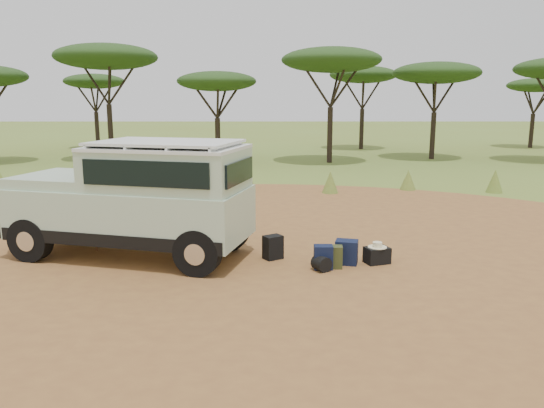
{
  "coord_description": "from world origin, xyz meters",
  "views": [
    {
      "loc": [
        0.83,
        -10.5,
        3.36
      ],
      "look_at": [
        0.87,
        1.35,
        1.0
      ],
      "focal_mm": 35.0,
      "sensor_mm": 36.0,
      "label": 1
    }
  ],
  "objects_px": {
    "backpack_black": "(273,247)",
    "backpack_navy": "(323,257)",
    "walking_staff": "(95,223)",
    "duffel_navy": "(346,252)",
    "backpack_olive": "(334,257)",
    "safari_vehicle": "(138,201)",
    "hard_case": "(377,255)"
  },
  "relations": [
    {
      "from": "walking_staff",
      "to": "duffel_navy",
      "type": "relative_size",
      "value": 2.69
    },
    {
      "from": "safari_vehicle",
      "to": "backpack_navy",
      "type": "bearing_deg",
      "value": 1.68
    },
    {
      "from": "backpack_black",
      "to": "walking_staff",
      "type": "bearing_deg",
      "value": 140.02
    },
    {
      "from": "backpack_black",
      "to": "duffel_navy",
      "type": "relative_size",
      "value": 1.02
    },
    {
      "from": "backpack_black",
      "to": "hard_case",
      "type": "height_order",
      "value": "backpack_black"
    },
    {
      "from": "backpack_navy",
      "to": "backpack_olive",
      "type": "distance_m",
      "value": 0.23
    },
    {
      "from": "walking_staff",
      "to": "backpack_black",
      "type": "height_order",
      "value": "walking_staff"
    },
    {
      "from": "backpack_black",
      "to": "backpack_navy",
      "type": "relative_size",
      "value": 1.06
    },
    {
      "from": "walking_staff",
      "to": "hard_case",
      "type": "xyz_separation_m",
      "value": [
        6.06,
        -0.8,
        -0.5
      ]
    },
    {
      "from": "walking_staff",
      "to": "backpack_navy",
      "type": "distance_m",
      "value": 5.07
    },
    {
      "from": "safari_vehicle",
      "to": "backpack_black",
      "type": "xyz_separation_m",
      "value": [
        2.88,
        -0.22,
        -0.96
      ]
    },
    {
      "from": "backpack_navy",
      "to": "backpack_olive",
      "type": "height_order",
      "value": "backpack_navy"
    },
    {
      "from": "backpack_black",
      "to": "hard_case",
      "type": "xyz_separation_m",
      "value": [
        2.16,
        -0.31,
        -0.09
      ]
    },
    {
      "from": "backpack_black",
      "to": "backpack_navy",
      "type": "height_order",
      "value": "backpack_black"
    },
    {
      "from": "safari_vehicle",
      "to": "hard_case",
      "type": "bearing_deg",
      "value": 8.64
    },
    {
      "from": "backpack_black",
      "to": "duffel_navy",
      "type": "bearing_deg",
      "value": -45.83
    },
    {
      "from": "safari_vehicle",
      "to": "duffel_navy",
      "type": "distance_m",
      "value": 4.53
    },
    {
      "from": "backpack_olive",
      "to": "hard_case",
      "type": "distance_m",
      "value": 0.98
    },
    {
      "from": "safari_vehicle",
      "to": "hard_case",
      "type": "height_order",
      "value": "safari_vehicle"
    },
    {
      "from": "backpack_black",
      "to": "duffel_navy",
      "type": "height_order",
      "value": "backpack_black"
    },
    {
      "from": "backpack_olive",
      "to": "duffel_navy",
      "type": "distance_m",
      "value": 0.39
    },
    {
      "from": "walking_staff",
      "to": "backpack_navy",
      "type": "height_order",
      "value": "walking_staff"
    },
    {
      "from": "backpack_olive",
      "to": "duffel_navy",
      "type": "bearing_deg",
      "value": 45.83
    },
    {
      "from": "backpack_navy",
      "to": "backpack_olive",
      "type": "xyz_separation_m",
      "value": [
        0.22,
        0.06,
        -0.01
      ]
    },
    {
      "from": "backpack_black",
      "to": "backpack_navy",
      "type": "distance_m",
      "value": 1.21
    },
    {
      "from": "backpack_black",
      "to": "backpack_navy",
      "type": "xyz_separation_m",
      "value": [
        1.01,
        -0.67,
        -0.01
      ]
    },
    {
      "from": "backpack_black",
      "to": "backpack_olive",
      "type": "relative_size",
      "value": 1.11
    },
    {
      "from": "safari_vehicle",
      "to": "walking_staff",
      "type": "xyz_separation_m",
      "value": [
        -1.03,
        0.27,
        -0.54
      ]
    },
    {
      "from": "backpack_navy",
      "to": "hard_case",
      "type": "bearing_deg",
      "value": 18.34
    },
    {
      "from": "backpack_olive",
      "to": "hard_case",
      "type": "xyz_separation_m",
      "value": [
        0.93,
        0.31,
        -0.06
      ]
    },
    {
      "from": "duffel_navy",
      "to": "backpack_olive",
      "type": "bearing_deg",
      "value": -123.53
    },
    {
      "from": "duffel_navy",
      "to": "hard_case",
      "type": "distance_m",
      "value": 0.65
    }
  ]
}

